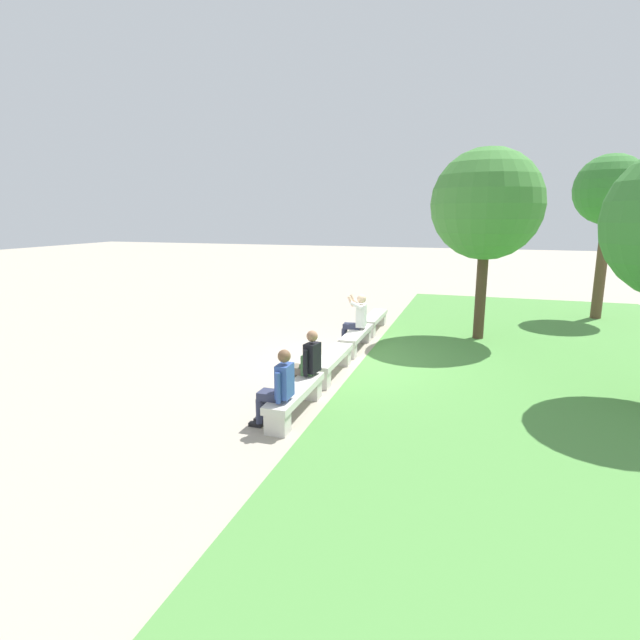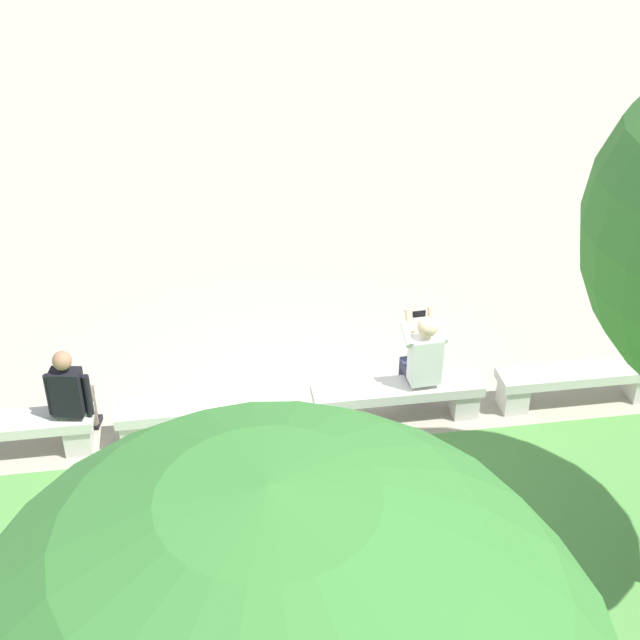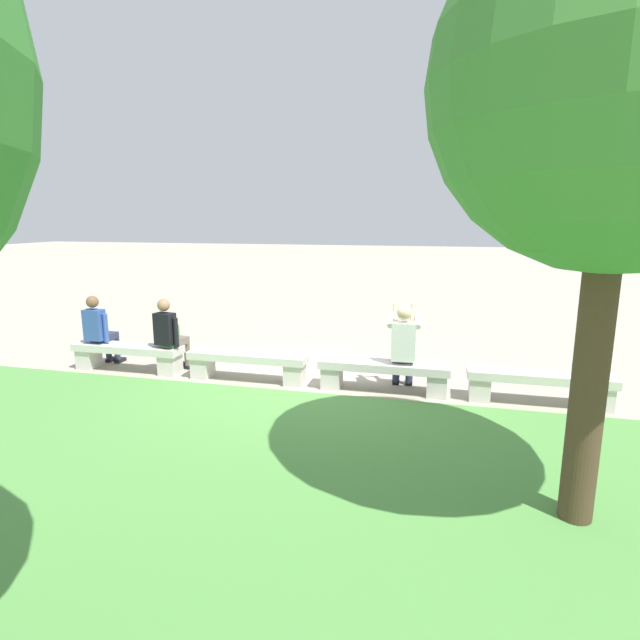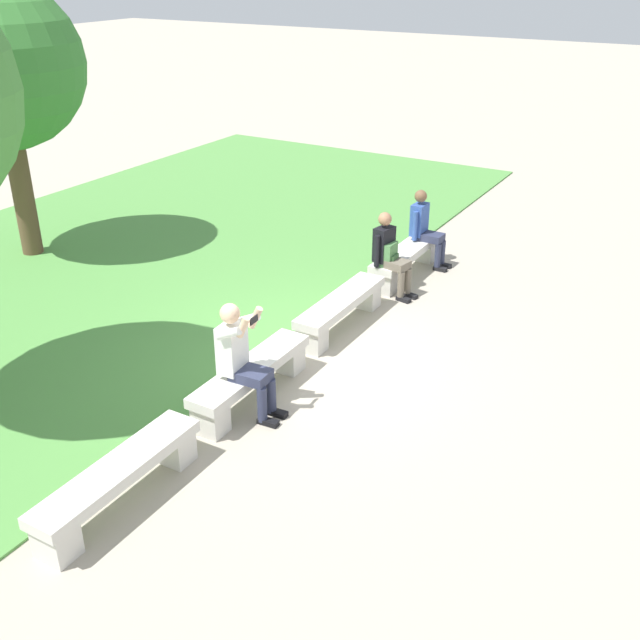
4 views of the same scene
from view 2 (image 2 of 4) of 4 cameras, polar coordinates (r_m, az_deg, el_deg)
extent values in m
plane|color=#A89E8C|center=(10.05, -1.11, -6.85)|extent=(80.00, 80.00, 0.00)
cube|color=beige|center=(10.64, 16.31, -3.32)|extent=(1.91, 0.40, 0.12)
cube|color=beige|center=(11.09, 19.81, -3.87)|extent=(0.28, 0.34, 0.33)
cube|color=beige|center=(10.48, 12.24, -4.76)|extent=(0.28, 0.34, 0.33)
cube|color=beige|center=(9.98, 4.99, -4.49)|extent=(1.91, 0.40, 0.12)
cube|color=beige|center=(10.30, 9.16, -5.09)|extent=(0.28, 0.34, 0.33)
cube|color=beige|center=(9.98, 0.56, -5.95)|extent=(0.28, 0.34, 0.33)
cube|color=beige|center=(9.76, -7.39, -5.56)|extent=(1.91, 0.40, 0.12)
cube|color=beige|center=(9.92, -2.81, -6.25)|extent=(0.28, 0.34, 0.33)
cube|color=beige|center=(9.93, -11.81, -6.94)|extent=(0.28, 0.34, 0.33)
cube|color=beige|center=(10.01, -19.79, -6.38)|extent=(1.91, 0.40, 0.12)
cube|color=beige|center=(10.00, -15.19, -7.15)|extent=(0.28, 0.34, 0.33)
cube|color=black|center=(10.62, 6.20, -4.49)|extent=(0.11, 0.25, 0.06)
cylinder|color=#2D334C|center=(10.45, 6.38, -3.77)|extent=(0.11, 0.11, 0.42)
cube|color=black|center=(10.57, 5.16, -4.63)|extent=(0.11, 0.25, 0.06)
cylinder|color=#2D334C|center=(10.40, 5.33, -3.91)|extent=(0.11, 0.11, 0.42)
cube|color=#2D334C|center=(10.12, 6.25, -3.18)|extent=(0.32, 0.44, 0.12)
cube|color=silver|center=(9.79, 6.75, -2.55)|extent=(0.35, 0.24, 0.56)
sphere|color=beige|center=(9.57, 6.90, -0.45)|extent=(0.22, 0.22, 0.22)
cylinder|color=silver|center=(9.77, 7.73, -0.68)|extent=(0.11, 0.31, 0.21)
cylinder|color=beige|center=(9.82, 7.14, 0.09)|extent=(0.09, 0.19, 0.27)
cylinder|color=silver|center=(9.66, 5.60, -0.93)|extent=(0.11, 0.31, 0.21)
cylinder|color=beige|center=(9.75, 5.75, -0.07)|extent=(0.11, 0.19, 0.27)
cube|color=black|center=(9.81, 6.35, 0.39)|extent=(0.15, 0.02, 0.08)
cube|color=black|center=(10.37, -14.13, -6.36)|extent=(0.14, 0.23, 0.06)
cylinder|color=#6B6051|center=(10.21, -14.36, -5.62)|extent=(0.10, 0.10, 0.42)
cube|color=black|center=(10.42, -15.09, -6.31)|extent=(0.14, 0.23, 0.06)
cylinder|color=#6B6051|center=(10.26, -15.33, -5.58)|extent=(0.10, 0.10, 0.42)
cube|color=#6B6051|center=(9.94, -15.31, -4.95)|extent=(0.35, 0.44, 0.12)
cube|color=black|center=(9.62, -15.85, -4.46)|extent=(0.35, 0.25, 0.52)
sphere|color=#9E7051|center=(9.41, -16.19, -2.51)|extent=(0.20, 0.20, 0.20)
cylinder|color=black|center=(9.61, -14.64, -4.68)|extent=(0.08, 0.08, 0.48)
cylinder|color=black|center=(9.73, -16.91, -4.58)|extent=(0.08, 0.08, 0.48)
cube|color=#4C7F47|center=(9.76, -15.60, -4.87)|extent=(0.28, 0.20, 0.36)
cube|color=#395F35|center=(9.89, -15.49, -4.84)|extent=(0.20, 0.06, 0.16)
torus|color=black|center=(9.65, -15.77, -3.90)|extent=(0.10, 0.02, 0.10)
camera|label=1|loc=(11.17, -65.55, -3.13)|focal=28.00mm
camera|label=3|loc=(4.68, 42.76, -31.74)|focal=28.00mm
camera|label=4|loc=(14.80, 26.65, 22.26)|focal=42.00mm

